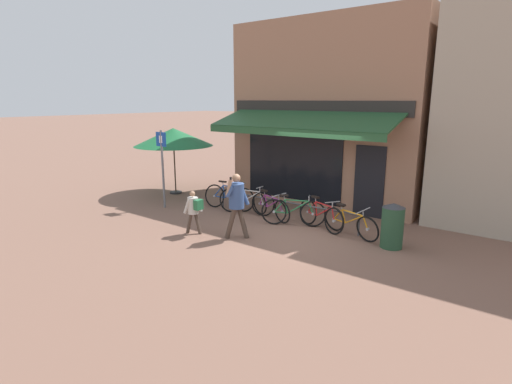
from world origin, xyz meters
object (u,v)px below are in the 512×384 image
object	(u,v)px
pedestrian_child	(194,208)
bicycle_purple	(270,206)
cafe_parasol	(173,137)
bicycle_silver	(246,201)
bicycle_orange	(350,223)
bicycle_blue	(229,197)
litter_bin	(392,225)
parking_sign	(162,161)
bicycle_green	(293,212)
bicycle_red	(320,215)
pedestrian_adult	(237,199)

from	to	relation	value
pedestrian_child	bicycle_purple	bearing A→B (deg)	-109.87
pedestrian_child	cafe_parasol	world-z (taller)	cafe_parasol
bicycle_silver	bicycle_orange	distance (m)	3.35
bicycle_blue	litter_bin	size ratio (longest dim) A/B	1.71
bicycle_silver	litter_bin	xyz separation A→B (m)	(4.46, -0.17, 0.14)
bicycle_purple	bicycle_blue	bearing A→B (deg)	-164.53
parking_sign	bicycle_purple	bearing A→B (deg)	16.51
litter_bin	parking_sign	distance (m)	7.13
bicycle_green	bicycle_red	size ratio (longest dim) A/B	1.01
bicycle_blue	pedestrian_adult	bearing A→B (deg)	-53.83
pedestrian_child	parking_sign	distance (m)	3.02
bicycle_red	litter_bin	bearing A→B (deg)	13.48
bicycle_orange	litter_bin	world-z (taller)	litter_bin
bicycle_blue	pedestrian_adult	size ratio (longest dim) A/B	1.11
bicycle_blue	pedestrian_child	size ratio (longest dim) A/B	1.61
bicycle_purple	bicycle_orange	world-z (taller)	bicycle_purple
pedestrian_child	bicycle_red	bearing A→B (deg)	-136.58
bicycle_purple	bicycle_green	distance (m)	0.85
pedestrian_adult	bicycle_purple	bearing A→B (deg)	-92.83
bicycle_purple	parking_sign	distance (m)	3.75
pedestrian_child	litter_bin	distance (m)	4.85
bicycle_green	cafe_parasol	distance (m)	5.78
bicycle_blue	bicycle_green	world-z (taller)	bicycle_blue
bicycle_red	parking_sign	xyz separation A→B (m)	(-5.03, -1.05, 1.12)
bicycle_red	pedestrian_adult	world-z (taller)	pedestrian_adult
bicycle_silver	pedestrian_adult	world-z (taller)	pedestrian_adult
parking_sign	pedestrian_child	bearing A→B (deg)	-25.45
bicycle_orange	pedestrian_adult	distance (m)	2.92
pedestrian_child	bicycle_green	bearing A→B (deg)	-127.87
bicycle_blue	parking_sign	xyz separation A→B (m)	(-1.78, -1.10, 1.11)
bicycle_orange	bicycle_purple	bearing A→B (deg)	-164.71
parking_sign	pedestrian_adult	bearing A→B (deg)	-12.76
bicycle_blue	bicycle_purple	xyz separation A→B (m)	(1.65, -0.08, -0.03)
litter_bin	bicycle_blue	bearing A→B (deg)	177.11
bicycle_purple	cafe_parasol	size ratio (longest dim) A/B	0.60
bicycle_green	parking_sign	distance (m)	4.51
bicycle_silver	parking_sign	bearing A→B (deg)	-172.75
pedestrian_child	litter_bin	world-z (taller)	pedestrian_child
bicycle_silver	bicycle_red	size ratio (longest dim) A/B	1.08
bicycle_blue	bicycle_silver	world-z (taller)	bicycle_blue
bicycle_blue	bicycle_silver	size ratio (longest dim) A/B	1.02
bicycle_green	pedestrian_adult	bearing A→B (deg)	-133.54
bicycle_purple	bicycle_green	xyz separation A→B (m)	(0.84, -0.12, 0.01)
bicycle_silver	cafe_parasol	xyz separation A→B (m)	(-3.77, 0.57, 1.67)
bicycle_silver	bicycle_red	distance (m)	2.48
bicycle_silver	pedestrian_child	world-z (taller)	pedestrian_child
pedestrian_adult	litter_bin	distance (m)	3.73
bicycle_blue	bicycle_orange	xyz separation A→B (m)	(4.12, -0.13, -0.03)
pedestrian_child	bicycle_orange	bearing A→B (deg)	-146.36
pedestrian_child	cafe_parasol	distance (m)	4.96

